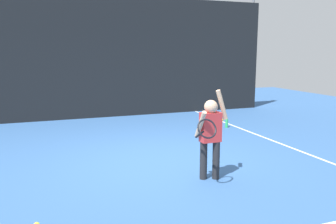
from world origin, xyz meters
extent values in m
plane|color=#335B93|center=(0.00, 0.00, 0.00)|extent=(20.00, 20.00, 0.00)
cube|color=white|center=(2.80, 1.00, 0.00)|extent=(0.05, 9.00, 0.00)
cube|color=black|center=(0.00, 4.44, 1.73)|extent=(10.05, 0.08, 3.46)
cylinder|color=slate|center=(0.00, 4.50, 1.81)|extent=(0.09, 0.09, 3.61)
cylinder|color=slate|center=(4.88, 4.50, 1.81)|extent=(0.09, 0.09, 3.61)
cylinder|color=#232326|center=(0.39, -1.11, 0.29)|extent=(0.11, 0.11, 0.58)
cylinder|color=#232326|center=(0.57, -1.16, 0.29)|extent=(0.11, 0.11, 0.58)
cube|color=red|center=(0.48, -1.13, 0.80)|extent=(0.30, 0.18, 0.44)
sphere|color=tan|center=(0.48, -1.13, 1.10)|extent=(0.20, 0.20, 0.20)
cylinder|color=tan|center=(0.67, -1.11, 1.12)|extent=(0.21, 0.07, 0.46)
cylinder|color=tan|center=(0.28, -1.20, 0.87)|extent=(0.07, 0.29, 0.43)
cylinder|color=black|center=(0.21, -1.32, 0.75)|extent=(0.03, 0.24, 0.15)
torus|color=black|center=(0.22, -1.54, 0.88)|extent=(0.29, 0.17, 0.26)
cylinder|color=green|center=(2.53, 1.94, 0.11)|extent=(0.07, 0.07, 0.22)
sphere|color=#CCE033|center=(2.83, 2.70, 0.03)|extent=(0.07, 0.07, 0.07)
camera|label=1|loc=(-1.85, -5.62, 1.90)|focal=37.14mm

